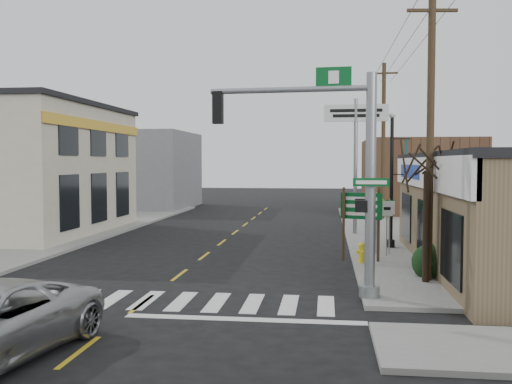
# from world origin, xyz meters

# --- Properties ---
(ground) EXTENTS (140.00, 140.00, 0.00)m
(ground) POSITION_xyz_m (0.00, 0.00, 0.00)
(ground) COLOR black
(ground) RESTS_ON ground
(sidewalk_right) EXTENTS (6.00, 38.00, 0.13)m
(sidewalk_right) POSITION_xyz_m (9.00, 13.00, 0.07)
(sidewalk_right) COLOR slate
(sidewalk_right) RESTS_ON ground
(sidewalk_left) EXTENTS (6.00, 38.00, 0.13)m
(sidewalk_left) POSITION_xyz_m (-9.00, 13.00, 0.07)
(sidewalk_left) COLOR slate
(sidewalk_left) RESTS_ON ground
(center_line) EXTENTS (0.12, 56.00, 0.01)m
(center_line) POSITION_xyz_m (0.00, 8.00, 0.01)
(center_line) COLOR gold
(center_line) RESTS_ON ground
(crosswalk) EXTENTS (11.00, 2.20, 0.01)m
(crosswalk) POSITION_xyz_m (0.00, 0.40, 0.01)
(crosswalk) COLOR silver
(crosswalk) RESTS_ON ground
(bldg_distant_right) EXTENTS (8.00, 10.00, 5.60)m
(bldg_distant_right) POSITION_xyz_m (12.00, 30.00, 2.80)
(bldg_distant_right) COLOR brown
(bldg_distant_right) RESTS_ON ground
(bldg_distant_left) EXTENTS (9.00, 10.00, 6.40)m
(bldg_distant_left) POSITION_xyz_m (-11.00, 32.00, 3.20)
(bldg_distant_left) COLOR slate
(bldg_distant_left) RESTS_ON ground
(traffic_signal_pole) EXTENTS (5.03, 0.38, 6.37)m
(traffic_signal_pole) POSITION_xyz_m (5.44, 1.04, 3.92)
(traffic_signal_pole) COLOR gray
(traffic_signal_pole) RESTS_ON sidewalk_right
(guide_sign) EXTENTS (1.60, 0.13, 2.80)m
(guide_sign) POSITION_xyz_m (6.30, 6.82, 1.94)
(guide_sign) COLOR #43331F
(guide_sign) RESTS_ON sidewalk_right
(fire_hydrant) EXTENTS (0.24, 0.24, 0.77)m
(fire_hydrant) POSITION_xyz_m (6.30, 6.46, 0.55)
(fire_hydrant) COLOR yellow
(fire_hydrant) RESTS_ON sidewalk_right
(ped_crossing_sign) EXTENTS (0.98, 0.07, 2.53)m
(ped_crossing_sign) POSITION_xyz_m (7.02, 8.70, 1.88)
(ped_crossing_sign) COLOR gray
(ped_crossing_sign) RESTS_ON sidewalk_right
(lamp_post) EXTENTS (0.77, 0.61, 5.97)m
(lamp_post) POSITION_xyz_m (7.89, 10.58, 3.59)
(lamp_post) COLOR black
(lamp_post) RESTS_ON sidewalk_right
(dance_center_sign) EXTENTS (3.32, 0.21, 7.06)m
(dance_center_sign) POSITION_xyz_m (6.50, 15.33, 5.42)
(dance_center_sign) COLOR gray
(dance_center_sign) RESTS_ON sidewalk_right
(bare_tree) EXTENTS (2.59, 2.59, 5.17)m
(bare_tree) POSITION_xyz_m (8.10, 3.29, 4.20)
(bare_tree) COLOR black
(bare_tree) RESTS_ON sidewalk_right
(shrub_front) EXTENTS (1.21, 1.21, 0.90)m
(shrub_front) POSITION_xyz_m (8.40, 4.25, 0.58)
(shrub_front) COLOR #1C3719
(shrub_front) RESTS_ON sidewalk_right
(shrub_back) EXTENTS (1.22, 1.22, 0.92)m
(shrub_back) POSITION_xyz_m (11.00, 6.80, 0.59)
(shrub_back) COLOR #1A3315
(shrub_back) RESTS_ON sidewalk_right
(utility_pole_near) EXTENTS (1.58, 0.24, 9.06)m
(utility_pole_near) POSITION_xyz_m (8.23, 3.61, 4.77)
(utility_pole_near) COLOR #43321E
(utility_pole_near) RESTS_ON sidewalk_right
(utility_pole_far) EXTENTS (1.78, 0.27, 10.26)m
(utility_pole_far) POSITION_xyz_m (8.72, 23.64, 5.39)
(utility_pole_far) COLOR #3C2C1C
(utility_pole_far) RESTS_ON sidewalk_right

